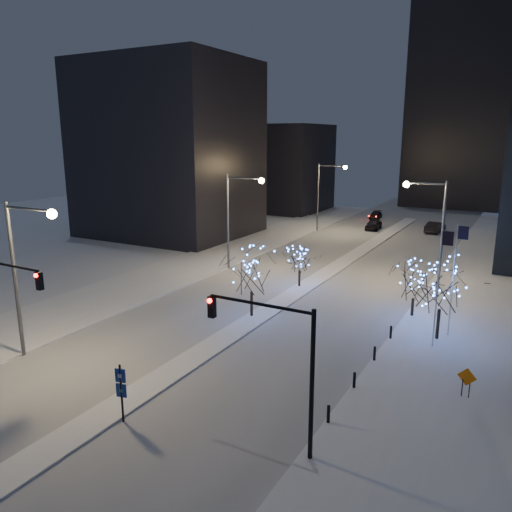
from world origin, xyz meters
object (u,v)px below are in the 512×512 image
Objects in this scene: car_near at (374,224)px; construction_sign at (467,380)px; holiday_tree_median_far at (300,259)px; holiday_tree_plaza_near at (441,286)px; street_lamp_w_near at (24,260)px; traffic_signal_east at (279,353)px; wayfinding_sign at (121,387)px; holiday_tree_median_near at (251,272)px; street_lamp_east at (433,220)px; street_lamp_w_mid at (236,209)px; traffic_signal_west at (2,297)px; holiday_tree_plaza_far at (414,282)px; car_mid at (435,227)px; car_far at (376,215)px; street_lamp_w_far at (325,188)px.

construction_sign is at bearing -71.83° from car_near.
holiday_tree_median_far is 0.67× the size of holiday_tree_plaza_near.
construction_sign is at bearing -41.60° from holiday_tree_median_far.
street_lamp_w_near is at bearing -110.69° from holiday_tree_median_far.
traffic_signal_east is 25.27m from holiday_tree_median_far.
construction_sign is at bearing 24.18° from wayfinding_sign.
holiday_tree_median_near is 13.72m from holiday_tree_plaza_near.
holiday_tree_median_near is at bearing -125.67° from street_lamp_east.
holiday_tree_median_far reaches higher than car_near.
street_lamp_east is at bearing 8.96° from street_lamp_w_mid.
traffic_signal_west is at bearing -147.42° from construction_sign.
holiday_tree_plaza_far reaches higher than wayfinding_sign.
car_mid is 1.27× the size of holiday_tree_median_far.
car_near is (-13.01, 27.28, -5.65)m from street_lamp_east.
car_mid is at bearing 73.88° from wayfinding_sign.
street_lamp_w_mid reaches higher than holiday_tree_plaza_far.
street_lamp_w_mid is 5.94× the size of construction_sign.
car_mid is at bearing 9.11° from car_near.
holiday_tree_plaza_far reaches higher than construction_sign.
street_lamp_w_mid is at bearing 156.66° from holiday_tree_plaza_near.
car_far is (-15.61, 37.65, -5.82)m from street_lamp_east.
car_far is (-2.60, 10.37, -0.17)m from car_near.
holiday_tree_plaza_near is at bearing 76.12° from traffic_signal_east.
car_far is 0.79× the size of holiday_tree_median_near.
street_lamp_w_near is at bearing 83.55° from car_mid.
holiday_tree_plaza_far is at bearing 29.15° from holiday_tree_median_near.
street_lamp_w_mid is 1.73× the size of holiday_tree_plaza_near.
street_lamp_w_far reaches higher than holiday_tree_median_near.
traffic_signal_west is at bearing -131.52° from holiday_tree_plaza_far.
traffic_signal_west is at bearing -117.49° from holiday_tree_median_near.
holiday_tree_median_far is (0.00, 9.09, -0.98)m from holiday_tree_median_near.
traffic_signal_west reaches higher than holiday_tree_plaza_near.
car_far is 49.01m from holiday_tree_plaza_far.
street_lamp_w_far is 2.59× the size of holiday_tree_median_far.
holiday_tree_plaza_near is at bearing 35.26° from street_lamp_w_near.
traffic_signal_east is (17.38, 1.00, 0.00)m from traffic_signal_west.
car_mid reaches higher than car_near.
street_lamp_east reaches higher than car_far.
car_near is (-11.87, 56.28, -3.96)m from traffic_signal_east.
traffic_signal_east is at bearing 0.43° from wayfinding_sign.
car_far is at bearing 77.71° from street_lamp_w_far.
traffic_signal_east is 1.62× the size of holiday_tree_plaza_far.
street_lamp_w_mid is 31.60m from traffic_signal_east.
car_mid is 60.05m from wayfinding_sign.
holiday_tree_median_near is 17.31m from construction_sign.
street_lamp_w_mid is at bearing 162.52° from holiday_tree_median_far.
holiday_tree_plaza_far reaches higher than car_near.
holiday_tree_median_far is at bearing -151.88° from street_lamp_east.
street_lamp_east is 32.27m from wayfinding_sign.
street_lamp_w_mid and street_lamp_w_far have the same top height.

